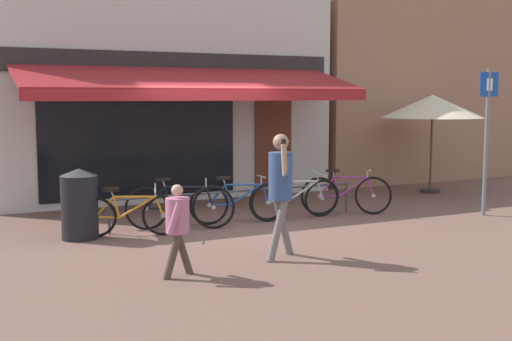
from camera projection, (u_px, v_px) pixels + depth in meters
ground_plane at (229, 225)px, 10.96m from camera, size 160.00×160.00×0.00m
shop_front at (157, 90)px, 14.46m from camera, size 7.32×4.93×4.66m
neighbour_building at (387, 86)px, 17.91m from camera, size 5.96×4.00×4.93m
bike_rack_rail at (238, 195)px, 11.13m from camera, size 4.61×0.04×0.57m
bicycle_orange at (129, 214)px, 9.97m from camera, size 1.66×0.75×0.82m
bicycle_black at (180, 206)px, 10.57m from camera, size 1.74×0.77×0.87m
bicycle_blue at (238, 202)px, 11.08m from camera, size 1.71×0.52×0.82m
bicycle_silver at (296, 198)px, 11.44m from camera, size 1.75×0.52×0.86m
bicycle_purple at (346, 194)px, 11.89m from camera, size 1.63×0.76×0.86m
pedestrian_adult at (281, 182)px, 8.59m from camera, size 0.55×0.58×1.70m
pedestrian_child at (178, 221)px, 7.74m from camera, size 0.44×0.41×1.14m
litter_bin at (79, 204)px, 9.83m from camera, size 0.57×0.57×1.09m
parking_sign at (487, 127)px, 11.65m from camera, size 0.44×0.07×2.68m
cafe_parasol at (433, 107)px, 14.44m from camera, size 2.29×2.29×2.22m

